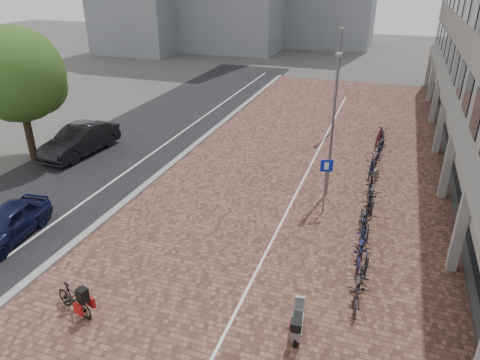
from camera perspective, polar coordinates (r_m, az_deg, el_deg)
The scene contains 15 objects.
ground at distance 15.81m, azimuth -7.39°, elevation -13.22°, with size 140.00×140.00×0.00m, color #474442.
plaza_brick at distance 25.20m, azimuth 8.83°, elevation 2.26°, with size 14.50×42.00×0.04m, color brown.
street_asphalt at distance 29.01m, azimuth -13.04°, elevation 5.05°, with size 8.00×50.00×0.03m, color black.
curb at distance 27.20m, azimuth -6.00°, elevation 4.34°, with size 0.35×42.00×0.14m, color gray.
lane_line at distance 28.03m, azimuth -9.54°, elevation 4.67°, with size 0.12×44.00×0.00m, color white.
parking_line at distance 25.16m, azimuth 9.28°, elevation 2.25°, with size 0.10×30.00×0.00m, color white.
car_navy at distance 19.94m, azimuth -27.92°, elevation -5.01°, with size 1.66×4.12×1.41m, color #0E1233.
car_dark at distance 27.44m, azimuth -19.93°, elevation 4.86°, with size 1.81×5.18×1.71m, color black.
hero_bike at distance 15.22m, azimuth -20.65°, elevation -14.17°, with size 1.75×0.95×1.19m.
scooter_front at distance 13.75m, azimuth 7.44°, elevation -17.53°, with size 0.45×1.45×0.99m, color #949498, non-canonical shape.
parking_sign at distance 19.35m, azimuth 10.99°, elevation 0.31°, with size 0.51×0.24×2.58m.
lamp_near at distance 20.47m, azimuth 11.81°, elevation 6.38°, with size 0.12×0.12×6.62m, color slate.
lamp_far at distance 29.38m, azimuth 12.35°, elevation 12.11°, with size 0.12×0.12×6.61m, color slate.
street_tree at distance 26.77m, azimuth -26.45°, elevation 11.79°, with size 5.04×5.04×7.33m.
bike_row at distance 22.00m, azimuth 16.73°, elevation -0.69°, with size 1.13×18.12×1.05m.
Camera 1 is at (5.89, -10.88, 9.84)m, focal length 33.07 mm.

